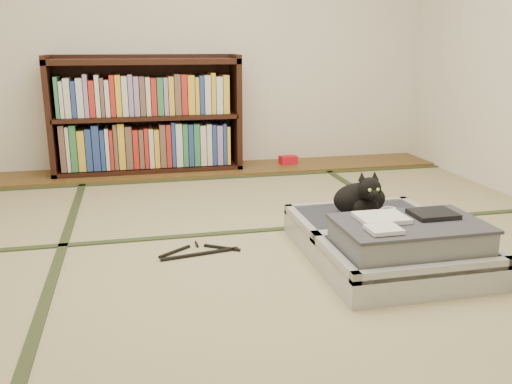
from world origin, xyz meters
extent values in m
plane|color=tan|center=(0.00, 0.00, 0.00)|extent=(4.50, 4.50, 0.00)
cube|color=brown|center=(0.00, 2.00, 0.01)|extent=(4.00, 0.50, 0.02)
cube|color=red|center=(0.73, 2.03, 0.06)|extent=(0.16, 0.11, 0.07)
plane|color=silver|center=(0.00, 2.25, 1.20)|extent=(4.00, 0.00, 4.00)
cube|color=#2D381E|center=(-1.00, 0.00, 0.00)|extent=(0.05, 4.50, 0.01)
cube|color=#2D381E|center=(1.00, 0.00, 0.00)|extent=(0.05, 4.50, 0.01)
cube|color=#2D381E|center=(0.00, 0.40, 0.00)|extent=(4.00, 0.05, 0.01)
cube|color=#2D381E|center=(0.00, 1.70, 0.00)|extent=(4.00, 0.05, 0.01)
cube|color=black|center=(-1.22, 2.07, 0.47)|extent=(0.04, 0.35, 0.99)
cube|color=black|center=(0.27, 2.07, 0.47)|extent=(0.04, 0.35, 0.99)
cube|color=black|center=(-0.48, 2.07, 0.03)|extent=(1.53, 0.35, 0.04)
cube|color=black|center=(-0.48, 2.07, 0.91)|extent=(1.53, 0.35, 0.04)
cube|color=black|center=(-0.48, 2.07, 0.47)|extent=(1.47, 0.35, 0.03)
cube|color=black|center=(-0.48, 2.23, 0.47)|extent=(1.53, 0.02, 0.99)
cube|color=gray|center=(-0.48, 2.05, 0.25)|extent=(1.38, 0.25, 0.42)
cube|color=gray|center=(-0.48, 2.05, 0.66)|extent=(1.38, 0.25, 0.37)
cube|color=#B0AFB4|center=(0.60, -0.38, 0.07)|extent=(0.75, 0.50, 0.13)
cube|color=#2F3036|center=(0.60, -0.38, 0.10)|extent=(0.67, 0.42, 0.10)
cube|color=#B0AFB4|center=(0.60, -0.61, 0.14)|extent=(0.75, 0.04, 0.05)
cube|color=#B0AFB4|center=(0.60, -0.15, 0.14)|extent=(0.75, 0.04, 0.05)
cube|color=#B0AFB4|center=(0.24, -0.38, 0.14)|extent=(0.04, 0.50, 0.05)
cube|color=#B0AFB4|center=(0.95, -0.38, 0.14)|extent=(0.04, 0.50, 0.05)
cube|color=#B0AFB4|center=(0.60, 0.12, 0.07)|extent=(0.75, 0.50, 0.13)
cube|color=#2F3036|center=(0.60, 0.12, 0.10)|extent=(0.67, 0.42, 0.10)
cube|color=#B0AFB4|center=(0.60, -0.11, 0.14)|extent=(0.75, 0.04, 0.05)
cube|color=#B0AFB4|center=(0.60, 0.35, 0.14)|extent=(0.75, 0.04, 0.05)
cube|color=#B0AFB4|center=(0.24, 0.12, 0.14)|extent=(0.04, 0.50, 0.05)
cube|color=#B0AFB4|center=(0.95, 0.12, 0.14)|extent=(0.04, 0.50, 0.05)
cylinder|color=black|center=(0.60, -0.13, 0.14)|extent=(0.68, 0.02, 0.02)
cube|color=gray|center=(0.60, -0.38, 0.19)|extent=(0.64, 0.39, 0.13)
cube|color=#3D3C44|center=(0.60, -0.38, 0.27)|extent=(0.66, 0.41, 0.02)
cube|color=silver|center=(0.48, -0.33, 0.29)|extent=(0.22, 0.18, 0.02)
cube|color=black|center=(0.74, -0.33, 0.29)|extent=(0.20, 0.16, 0.02)
cube|color=silver|center=(0.42, -0.48, 0.29)|extent=(0.14, 0.12, 0.02)
cube|color=white|center=(0.38, -0.62, 0.07)|extent=(0.06, 0.01, 0.04)
cube|color=white|center=(0.50, -0.62, 0.06)|extent=(0.05, 0.01, 0.04)
cube|color=orange|center=(0.85, -0.62, 0.07)|extent=(0.05, 0.01, 0.04)
cube|color=#197F33|center=(0.78, -0.62, 0.09)|extent=(0.04, 0.01, 0.03)
ellipsoid|color=black|center=(0.58, 0.14, 0.23)|extent=(0.29, 0.19, 0.18)
ellipsoid|color=black|center=(0.58, 0.05, 0.21)|extent=(0.14, 0.10, 0.10)
ellipsoid|color=black|center=(0.58, 0.02, 0.32)|extent=(0.12, 0.11, 0.12)
sphere|color=black|center=(0.58, -0.03, 0.30)|extent=(0.06, 0.06, 0.06)
cone|color=black|center=(0.54, 0.04, 0.38)|extent=(0.04, 0.05, 0.06)
cone|color=black|center=(0.61, 0.04, 0.38)|extent=(0.04, 0.05, 0.06)
sphere|color=#A5BF33|center=(0.55, -0.03, 0.33)|extent=(0.02, 0.02, 0.02)
sphere|color=#A5BF33|center=(0.60, -0.03, 0.33)|extent=(0.02, 0.02, 0.02)
cylinder|color=black|center=(0.68, 0.23, 0.17)|extent=(0.18, 0.11, 0.03)
torus|color=white|center=(0.76, 0.15, 0.15)|extent=(0.10, 0.10, 0.01)
torus|color=white|center=(0.76, 0.14, 0.16)|extent=(0.09, 0.09, 0.01)
cube|color=black|center=(-0.30, 0.10, 0.01)|extent=(0.41, 0.09, 0.01)
cube|color=black|center=(-0.42, 0.17, 0.01)|extent=(0.17, 0.14, 0.01)
cube|color=black|center=(-0.18, 0.17, 0.01)|extent=(0.18, 0.13, 0.01)
cylinder|color=black|center=(-0.30, 0.25, 0.01)|extent=(0.01, 0.07, 0.01)
camera|label=1|loc=(-0.60, -2.48, 1.05)|focal=38.00mm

